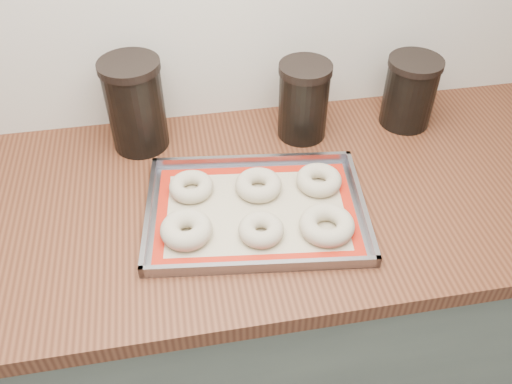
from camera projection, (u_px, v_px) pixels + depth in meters
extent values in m
cube|color=slate|center=(330.00, 304.00, 1.55)|extent=(3.00, 0.65, 0.86)
cube|color=brown|center=(348.00, 188.00, 1.24)|extent=(3.06, 0.68, 0.04)
cube|color=gray|center=(256.00, 212.00, 1.15)|extent=(0.50, 0.38, 0.00)
cube|color=gray|center=(252.00, 160.00, 1.26)|extent=(0.46, 0.07, 0.02)
cube|color=gray|center=(261.00, 267.00, 1.03)|extent=(0.46, 0.07, 0.02)
cube|color=gray|center=(149.00, 212.00, 1.13)|extent=(0.05, 0.33, 0.02)
cube|color=gray|center=(361.00, 204.00, 1.15)|extent=(0.05, 0.33, 0.02)
cube|color=#C6B793|center=(256.00, 211.00, 1.15)|extent=(0.45, 0.34, 0.00)
cube|color=red|center=(253.00, 170.00, 1.25)|extent=(0.42, 0.07, 0.00)
cube|color=red|center=(260.00, 259.00, 1.05)|extent=(0.42, 0.07, 0.00)
cube|color=red|center=(162.00, 214.00, 1.14)|extent=(0.05, 0.25, 0.00)
cube|color=red|center=(349.00, 207.00, 1.16)|extent=(0.05, 0.25, 0.00)
torus|color=beige|center=(186.00, 230.00, 1.08)|extent=(0.14, 0.14, 0.04)
torus|color=beige|center=(261.00, 230.00, 1.09)|extent=(0.10, 0.10, 0.03)
torus|color=beige|center=(327.00, 225.00, 1.09)|extent=(0.11, 0.11, 0.04)
torus|color=beige|center=(191.00, 187.00, 1.18)|extent=(0.11, 0.11, 0.03)
torus|color=beige|center=(258.00, 185.00, 1.19)|extent=(0.11, 0.11, 0.04)
torus|color=beige|center=(319.00, 180.00, 1.20)|extent=(0.13, 0.13, 0.03)
cylinder|color=black|center=(136.00, 108.00, 1.26)|extent=(0.13, 0.13, 0.20)
cylinder|color=black|center=(129.00, 66.00, 1.19)|extent=(0.14, 0.14, 0.02)
cylinder|color=black|center=(303.00, 104.00, 1.30)|extent=(0.12, 0.12, 0.17)
cylinder|color=black|center=(306.00, 69.00, 1.24)|extent=(0.12, 0.12, 0.02)
cylinder|color=black|center=(409.00, 95.00, 1.35)|extent=(0.13, 0.13, 0.16)
cylinder|color=black|center=(416.00, 63.00, 1.29)|extent=(0.13, 0.13, 0.02)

